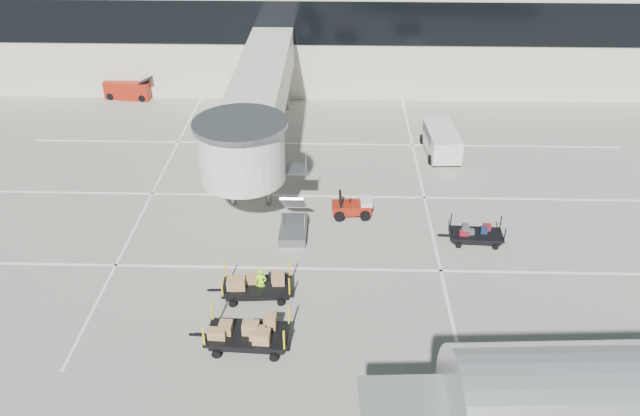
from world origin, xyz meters
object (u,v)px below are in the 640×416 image
(ground_worker, at_px, (261,283))
(belt_loader, at_px, (129,89))
(box_cart_far, at_px, (257,286))
(minivan, at_px, (441,138))
(box_cart_near, at_px, (245,335))
(baggage_tug, at_px, (352,207))
(suitcase_cart, at_px, (476,235))

(ground_worker, distance_m, belt_loader, 27.49)
(box_cart_far, height_order, minivan, minivan)
(ground_worker, bearing_deg, box_cart_far, 175.64)
(box_cart_near, relative_size, belt_loader, 1.06)
(baggage_tug, distance_m, box_cart_far, 8.42)
(minivan, bearing_deg, ground_worker, -127.69)
(box_cart_near, bearing_deg, box_cart_far, 91.22)
(baggage_tug, xyz_separation_m, minivan, (5.89, 7.95, 0.52))
(box_cart_near, relative_size, box_cart_far, 1.09)
(ground_worker, relative_size, belt_loader, 0.39)
(suitcase_cart, relative_size, ground_worker, 2.15)
(box_cart_near, xyz_separation_m, belt_loader, (-12.77, 27.40, 0.08))
(baggage_tug, bearing_deg, belt_loader, 131.08)
(baggage_tug, xyz_separation_m, belt_loader, (-17.38, 17.02, 0.19))
(suitcase_cart, relative_size, minivan, 0.71)
(minivan, bearing_deg, belt_loader, 155.02)
(box_cart_near, height_order, belt_loader, belt_loader)
(belt_loader, bearing_deg, minivan, -14.26)
(minivan, bearing_deg, box_cart_near, -123.50)
(minivan, relative_size, belt_loader, 1.18)
(minivan, bearing_deg, suitcase_cart, -90.97)
(ground_worker, xyz_separation_m, minivan, (10.19, 15.11, 0.26))
(minivan, xyz_separation_m, belt_loader, (-23.27, 9.07, -0.33))
(suitcase_cart, bearing_deg, baggage_tug, 161.81)
(baggage_tug, height_order, belt_loader, belt_loader)
(box_cart_near, distance_m, minivan, 21.13)
(box_cart_far, relative_size, minivan, 0.83)
(belt_loader, bearing_deg, suitcase_cart, -32.29)
(baggage_tug, distance_m, box_cart_near, 11.35)
(baggage_tug, xyz_separation_m, box_cart_far, (-4.51, -7.11, 0.04))
(box_cart_near, distance_m, belt_loader, 30.23)
(box_cart_near, height_order, box_cart_far, box_cart_near)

